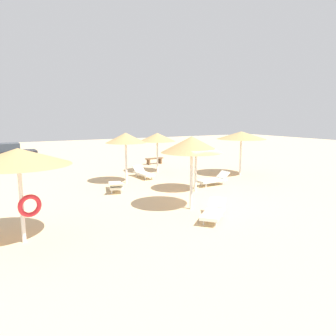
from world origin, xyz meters
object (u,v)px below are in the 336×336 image
at_px(parasol_3, 192,145).
at_px(lounger_0, 214,179).
at_px(parasol_5, 241,135).
at_px(parasol_0, 196,145).
at_px(lounger_3, 214,211).
at_px(parasol_2, 126,138).
at_px(lounger_4, 143,173).
at_px(parked_car, 8,155).
at_px(bench_0, 154,160).
at_px(parasol_4, 157,137).
at_px(lounger_2, 116,186).
at_px(parasol_1, 18,158).

height_order(parasol_3, lounger_0, parasol_3).
relative_size(parasol_3, parasol_5, 0.96).
height_order(parasol_0, lounger_3, parasol_0).
bearing_deg(parasol_2, lounger_4, 33.94).
xyz_separation_m(lounger_0, parked_car, (-9.46, 13.49, 0.51)).
bearing_deg(lounger_3, lounger_0, 52.81).
bearing_deg(lounger_0, bench_0, 85.37).
bearing_deg(parasol_2, bench_0, 51.01).
distance_m(parasol_0, parasol_5, 5.56).
bearing_deg(lounger_3, parked_car, 107.63).
bearing_deg(lounger_0, parasol_5, 26.20).
bearing_deg(parasol_4, parasol_0, -98.55).
bearing_deg(lounger_2, lounger_0, -12.73).
relative_size(parasol_2, lounger_2, 1.42).
relative_size(lounger_2, bench_0, 1.31).
relative_size(parasol_0, parasol_2, 0.94).
distance_m(parasol_3, lounger_3, 2.80).
relative_size(parasol_5, lounger_2, 1.55).
xyz_separation_m(parasol_3, parked_car, (-5.81, 16.77, -1.83)).
distance_m(parasol_5, parked_car, 17.53).
height_order(parasol_2, parked_car, parasol_2).
bearing_deg(parked_car, parasol_0, -61.31).
distance_m(parasol_2, parasol_4, 3.98).
height_order(parasol_1, parasol_3, parasol_3).
distance_m(parasol_4, parked_car, 12.07).
bearing_deg(parasol_0, parasol_2, 122.96).
relative_size(parasol_0, lounger_3, 1.45).
distance_m(parasol_2, lounger_0, 5.41).
bearing_deg(parasol_3, parasol_1, -175.54).
xyz_separation_m(parasol_0, lounger_0, (1.70, 0.70, -2.02)).
distance_m(parasol_0, parasol_4, 5.99).
bearing_deg(parasol_2, lounger_0, -35.53).
bearing_deg(lounger_0, parasol_2, 144.47).
bearing_deg(parasol_3, parasol_4, 71.50).
relative_size(parasol_2, lounger_3, 1.55).
height_order(parasol_2, parasol_4, parasol_2).
bearing_deg(parasol_5, parasol_3, -144.84).
relative_size(lounger_2, lounger_3, 1.09).
distance_m(bench_0, parked_car, 11.26).
height_order(lounger_3, parked_car, parked_car).
height_order(parasol_1, parasol_5, parasol_1).
height_order(parasol_0, lounger_0, parasol_0).
bearing_deg(parasol_2, parked_car, 117.18).
xyz_separation_m(parasol_2, lounger_2, (-1.26, -1.67, -2.25)).
bearing_deg(parasol_5, parasol_4, 139.16).
distance_m(parasol_1, lounger_3, 6.83).
distance_m(parasol_3, parasol_4, 8.97).
xyz_separation_m(parasol_5, lounger_0, (-3.34, -1.64, -2.24)).
bearing_deg(parasol_1, lounger_4, 45.57).
distance_m(parasol_2, parasol_5, 7.44).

